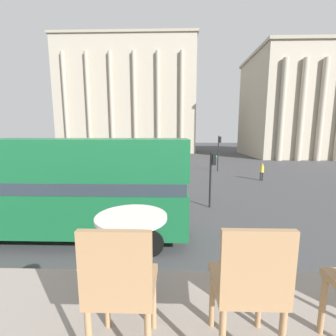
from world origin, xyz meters
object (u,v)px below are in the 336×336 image
object	(u,v)px
double_decker_bus	(65,185)
pedestrian_red	(111,170)
plaza_building_right	(311,106)
cafe_chair_0	(121,285)
traffic_light_near	(212,171)
traffic_light_mid	(174,154)
cafe_chair_1	(249,284)
pedestrian_yellow	(262,171)
cafe_dining_table	(132,238)
traffic_light_far	(219,148)
plaza_building_left	(129,98)

from	to	relation	value
double_decker_bus	pedestrian_red	xyz separation A→B (m)	(-1.33, 11.45, -1.27)
pedestrian_red	plaza_building_right	bearing A→B (deg)	-11.50
double_decker_bus	cafe_chair_0	distance (m)	8.74
traffic_light_near	pedestrian_red	bearing A→B (deg)	137.99
traffic_light_mid	pedestrian_red	xyz separation A→B (m)	(-5.82, 1.07, -1.53)
cafe_chair_1	traffic_light_mid	size ratio (longest dim) A/B	0.23
pedestrian_yellow	pedestrian_red	size ratio (longest dim) A/B	0.88
pedestrian_red	traffic_light_near	bearing A→B (deg)	-90.77
cafe_chair_0	traffic_light_near	bearing A→B (deg)	76.75
cafe_dining_table	pedestrian_yellow	distance (m)	21.04
cafe_chair_1	traffic_light_near	size ratio (longest dim) A/B	0.27
plaza_building_right	pedestrian_red	xyz separation A→B (m)	(-31.62, -24.05, -8.34)
plaza_building_right	traffic_light_mid	bearing A→B (deg)	-135.76
traffic_light_far	cafe_chair_1	bearing A→B (deg)	-100.77
cafe_dining_table	plaza_building_left	size ratio (longest dim) A/B	0.02
cafe_dining_table	traffic_light_mid	bearing A→B (deg)	88.73
pedestrian_yellow	pedestrian_red	bearing A→B (deg)	-120.72
traffic_light_far	pedestrian_yellow	bearing A→B (deg)	-58.84
plaza_building_left	traffic_light_near	distance (m)	43.54
double_decker_bus	traffic_light_far	size ratio (longest dim) A/B	2.44
cafe_dining_table	pedestrian_yellow	size ratio (longest dim) A/B	0.46
double_decker_bus	pedestrian_yellow	bearing A→B (deg)	48.39
plaza_building_right	traffic_light_near	xyz separation A→B (m)	(-23.60, -31.28, -7.19)
cafe_chair_1	traffic_light_mid	xyz separation A→B (m)	(-0.42, 17.94, -0.93)
traffic_light_near	pedestrian_red	world-z (taller)	traffic_light_near
plaza_building_left	plaza_building_right	bearing A→B (deg)	-14.01
cafe_chair_0	traffic_light_mid	distance (m)	18.00
plaza_building_left	pedestrian_red	bearing A→B (deg)	-81.80
cafe_dining_table	cafe_chair_1	size ratio (longest dim) A/B	0.80
cafe_chair_1	traffic_light_mid	distance (m)	17.97
plaza_building_right	traffic_light_mid	xyz separation A→B (m)	(-25.80, -25.13, -6.81)
cafe_chair_0	cafe_chair_1	distance (m)	0.77
plaza_building_left	traffic_light_near	world-z (taller)	plaza_building_left
double_decker_bus	cafe_dining_table	bearing A→B (deg)	-54.86
double_decker_bus	pedestrian_yellow	size ratio (longest dim) A/B	6.25
double_decker_bus	pedestrian_red	bearing A→B (deg)	101.48
pedestrian_red	double_decker_bus	bearing A→B (deg)	-132.13
double_decker_bus	traffic_light_mid	world-z (taller)	double_decker_bus
traffic_light_far	pedestrian_red	world-z (taller)	traffic_light_far
cafe_chair_0	cafe_dining_table	bearing A→B (deg)	93.06
cafe_dining_table	plaza_building_left	distance (m)	53.34
traffic_light_far	pedestrian_red	xyz separation A→B (m)	(-10.93, -5.63, -1.61)
plaza_building_left	pedestrian_yellow	xyz separation A→B (m)	(18.76, -32.56, -11.45)
cafe_chair_0	pedestrian_red	bearing A→B (deg)	104.94
cafe_dining_table	cafe_chair_0	distance (m)	0.57
cafe_chair_1	plaza_building_left	world-z (taller)	plaza_building_left
double_decker_bus	pedestrian_yellow	world-z (taller)	double_decker_bus
double_decker_bus	pedestrian_red	world-z (taller)	double_decker_bus
cafe_dining_table	cafe_chair_1	distance (m)	0.97
traffic_light_mid	pedestrian_yellow	bearing A→B (deg)	11.42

